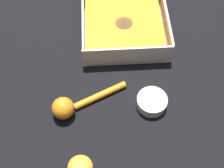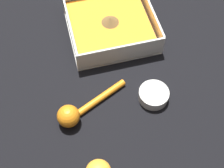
% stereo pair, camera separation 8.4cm
% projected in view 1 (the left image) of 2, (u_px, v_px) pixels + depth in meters
% --- Properties ---
extents(ground_plane, '(4.00, 4.00, 0.00)m').
position_uv_depth(ground_plane, '(125.00, 40.00, 0.97)').
color(ground_plane, black).
extents(square_dish, '(0.26, 0.26, 0.07)m').
position_uv_depth(square_dish, '(125.00, 26.00, 0.97)').
color(square_dish, silver).
rests_on(square_dish, ground_plane).
extents(spice_bowl, '(0.08, 0.08, 0.03)m').
position_uv_depth(spice_bowl, '(152.00, 102.00, 0.84)').
color(spice_bowl, silver).
rests_on(spice_bowl, ground_plane).
extents(lemon_squeezer, '(0.20, 0.12, 0.06)m').
position_uv_depth(lemon_squeezer, '(71.00, 106.00, 0.82)').
color(lemon_squeezer, orange).
rests_on(lemon_squeezer, ground_plane).
extents(lemon_half, '(0.06, 0.06, 0.03)m').
position_uv_depth(lemon_half, '(80.00, 167.00, 0.74)').
color(lemon_half, orange).
rests_on(lemon_half, ground_plane).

